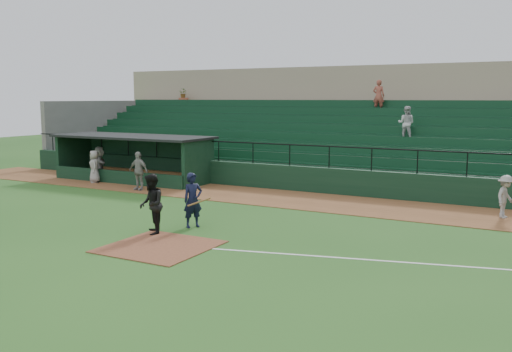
% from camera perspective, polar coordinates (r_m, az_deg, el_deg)
% --- Properties ---
extents(ground, '(90.00, 90.00, 0.00)m').
position_cam_1_polar(ground, '(17.80, -7.77, -6.44)').
color(ground, '#25521A').
rests_on(ground, ground).
extents(warning_track, '(40.00, 4.00, 0.03)m').
position_cam_1_polar(warning_track, '(24.54, 3.35, -2.35)').
color(warning_track, brown).
rests_on(warning_track, ground).
extents(home_plate_dirt, '(3.00, 3.00, 0.03)m').
position_cam_1_polar(home_plate_dirt, '(17.03, -9.77, -7.09)').
color(home_plate_dirt, brown).
rests_on(home_plate_dirt, ground).
extents(foul_line, '(17.49, 4.44, 0.01)m').
position_cam_1_polar(foul_line, '(15.85, 19.42, -8.62)').
color(foul_line, white).
rests_on(foul_line, ground).
extents(stadium_structure, '(38.00, 13.08, 6.40)m').
position_cam_1_polar(stadium_structure, '(32.07, 9.86, 4.10)').
color(stadium_structure, black).
rests_on(stadium_structure, ground).
extents(dugout, '(8.90, 3.20, 2.42)m').
position_cam_1_polar(dugout, '(30.96, -11.91, 2.10)').
color(dugout, black).
rests_on(dugout, ground).
extents(batter_at_plate, '(1.17, 0.82, 1.88)m').
position_cam_1_polar(batter_at_plate, '(19.22, -6.44, -2.46)').
color(batter_at_plate, black).
rests_on(batter_at_plate, ground).
extents(umpire, '(1.19, 1.22, 1.98)m').
position_cam_1_polar(umpire, '(18.42, -10.62, -2.85)').
color(umpire, black).
rests_on(umpire, ground).
extents(runner, '(0.85, 1.15, 1.58)m').
position_cam_1_polar(runner, '(22.40, 24.04, -1.93)').
color(runner, '#99948F').
rests_on(runner, warning_track).
extents(dugout_player_a, '(1.08, 0.45, 1.84)m').
position_cam_1_polar(dugout_player_a, '(27.26, -11.89, 0.52)').
color(dugout_player_a, gray).
rests_on(dugout_player_a, warning_track).
extents(dugout_player_b, '(0.97, 0.93, 1.67)m').
position_cam_1_polar(dugout_player_b, '(30.24, -16.14, 0.93)').
color(dugout_player_b, '#9C9692').
rests_on(dugout_player_b, warning_track).
extents(dugout_player_c, '(1.54, 1.54, 1.78)m').
position_cam_1_polar(dugout_player_c, '(31.33, -15.63, 1.29)').
color(dugout_player_c, '#A19D97').
rests_on(dugout_player_c, warning_track).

